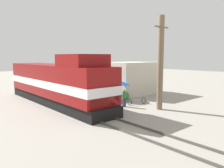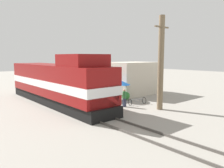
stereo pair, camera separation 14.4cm
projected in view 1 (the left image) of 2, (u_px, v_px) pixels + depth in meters
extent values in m
plane|color=gray|center=(86.00, 114.00, 17.81)|extent=(120.00, 120.00, 0.00)
cube|color=#4C4742|center=(78.00, 114.00, 17.34)|extent=(0.08, 29.72, 0.15)
cube|color=#4C4742|center=(93.00, 111.00, 18.27)|extent=(0.08, 29.72, 0.15)
cube|color=black|center=(56.00, 99.00, 21.77)|extent=(2.94, 16.41, 0.90)
cube|color=maroon|center=(55.00, 80.00, 21.53)|extent=(3.20, 15.76, 2.94)
cube|color=white|center=(55.00, 83.00, 21.56)|extent=(3.24, 15.92, 0.70)
cube|color=white|center=(96.00, 95.00, 16.55)|extent=(2.72, 2.30, 1.62)
cube|color=maroon|center=(82.00, 60.00, 17.58)|extent=(3.01, 3.61, 0.97)
cylinder|color=#726047|center=(160.00, 63.00, 18.85)|extent=(0.51, 0.51, 8.09)
cube|color=#726047|center=(161.00, 27.00, 18.46)|extent=(1.80, 0.12, 0.12)
cylinder|color=#4C4C4C|center=(119.00, 91.00, 23.04)|extent=(0.05, 0.05, 2.07)
cone|color=#1959B2|center=(119.00, 82.00, 22.92)|extent=(2.20, 2.20, 0.49)
cube|color=#595959|center=(90.00, 88.00, 24.24)|extent=(0.12, 0.12, 2.35)
cube|color=red|center=(90.00, 71.00, 24.01)|extent=(2.55, 0.08, 1.42)
sphere|color=#388C38|center=(125.00, 96.00, 23.48)|extent=(0.87, 0.87, 0.87)
cube|color=#2D3347|center=(124.00, 102.00, 20.23)|extent=(0.30, 0.20, 0.80)
cylinder|color=#337F3F|center=(124.00, 95.00, 20.14)|extent=(0.34, 0.34, 0.63)
sphere|color=tan|center=(124.00, 90.00, 20.09)|extent=(0.23, 0.23, 0.23)
torus|color=black|center=(144.00, 100.00, 21.58)|extent=(0.18, 0.65, 0.65)
torus|color=black|center=(130.00, 102.00, 20.76)|extent=(0.18, 0.65, 0.65)
cube|color=slate|center=(137.00, 99.00, 21.14)|extent=(1.40, 0.32, 0.04)
cylinder|color=slate|center=(139.00, 100.00, 21.30)|extent=(0.04, 0.04, 0.27)
cube|color=beige|center=(131.00, 78.00, 27.36)|extent=(6.15, 4.50, 3.95)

